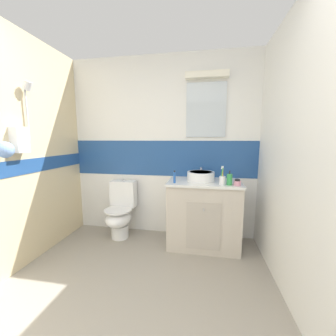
{
  "coord_description": "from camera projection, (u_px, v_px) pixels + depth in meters",
  "views": [
    {
      "loc": [
        0.58,
        -0.4,
        1.37
      ],
      "look_at": [
        0.2,
        1.78,
        1.05
      ],
      "focal_mm": 21.55,
      "sensor_mm": 36.0,
      "label": 1
    }
  ],
  "objects": [
    {
      "name": "toilet",
      "position": [
        120.0,
        211.0,
        2.83
      ],
      "size": [
        0.37,
        0.5,
        0.79
      ],
      "color": "white",
      "rests_on": "ground_plane"
    },
    {
      "name": "hair_gel_jar",
      "position": [
        237.0,
        183.0,
        2.29
      ],
      "size": [
        0.08,
        0.08,
        0.07
      ],
      "color": "pink",
      "rests_on": "vanity_cabinet"
    },
    {
      "name": "vanity_cabinet",
      "position": [
        203.0,
        213.0,
        2.6
      ],
      "size": [
        0.9,
        0.57,
        0.85
      ],
      "color": "beige",
      "rests_on": "ground_plane"
    },
    {
      "name": "wall_back_tiled",
      "position": [
        163.0,
        147.0,
        2.89
      ],
      "size": [
        3.2,
        0.2,
        2.5
      ],
      "color": "white",
      "rests_on": "ground_plane"
    },
    {
      "name": "toothpaste_tube_upright",
      "position": [
        175.0,
        177.0,
        2.41
      ],
      "size": [
        0.03,
        0.03,
        0.15
      ],
      "color": "#2659B2",
      "rests_on": "vanity_cabinet"
    },
    {
      "name": "soap_dispenser",
      "position": [
        229.0,
        179.0,
        2.31
      ],
      "size": [
        0.06,
        0.06,
        0.17
      ],
      "color": "green",
      "rests_on": "vanity_cabinet"
    },
    {
      "name": "ground_plane",
      "position": [
        136.0,
        291.0,
        1.86
      ],
      "size": [
        3.2,
        3.48,
        0.04
      ],
      "primitive_type": "cube",
      "color": "gray"
    },
    {
      "name": "sink_basin",
      "position": [
        201.0,
        176.0,
        2.54
      ],
      "size": [
        0.34,
        0.39,
        0.15
      ],
      "color": "white",
      "rests_on": "vanity_cabinet"
    },
    {
      "name": "wall_right_plain",
      "position": [
        312.0,
        156.0,
        1.45
      ],
      "size": [
        0.1,
        3.48,
        2.5
      ],
      "primitive_type": "cube",
      "color": "white",
      "rests_on": "ground_plane"
    },
    {
      "name": "toothbrush_cup",
      "position": [
        222.0,
        180.0,
        2.32
      ],
      "size": [
        0.07,
        0.07,
        0.22
      ],
      "color": "white",
      "rests_on": "vanity_cabinet"
    }
  ]
}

